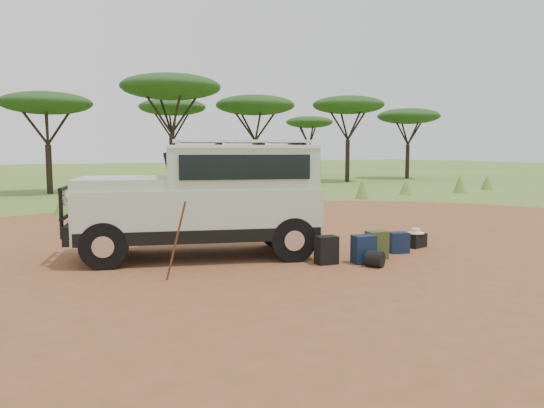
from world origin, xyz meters
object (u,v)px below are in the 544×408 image
walking_staff (176,242)px  backpack_black (326,250)px  safari_vehicle (207,201)px  hard_case (416,240)px  duffel_navy (398,243)px  backpack_navy (364,249)px  backpack_olive (377,245)px

walking_staff → backpack_black: walking_staff is taller
safari_vehicle → hard_case: size_ratio=11.52×
walking_staff → hard_case: (5.58, 0.17, -0.51)m
safari_vehicle → backpack_black: (1.59, -1.84, -0.85)m
walking_staff → backpack_black: 2.92m
duffel_navy → hard_case: bearing=40.1°
hard_case → duffel_navy: bearing=-170.8°
backpack_navy → hard_case: 2.16m
backpack_olive → duffel_navy: backpack_olive is taller
backpack_olive → duffel_navy: (0.78, 0.19, -0.06)m
backpack_navy → backpack_olive: bearing=34.0°
safari_vehicle → backpack_olive: safari_vehicle is taller
safari_vehicle → backpack_navy: safari_vehicle is taller
walking_staff → backpack_black: bearing=-24.2°
safari_vehicle → walking_staff: (-1.30, -1.68, -0.45)m
safari_vehicle → backpack_olive: size_ratio=9.27×
walking_staff → hard_case: bearing=-19.2°
backpack_black → backpack_olive: bearing=3.4°
safari_vehicle → duffel_navy: safari_vehicle is taller
backpack_olive → duffel_navy: 0.80m
duffel_navy → hard_case: size_ratio=0.99×
backpack_navy → duffel_navy: (1.28, 0.39, -0.05)m
walking_staff → backpack_olive: (4.03, -0.28, -0.40)m
duffel_navy → hard_case: (0.77, 0.26, -0.06)m
backpack_navy → backpack_olive: 0.54m
backpack_navy → safari_vehicle: bearing=148.6°
backpack_olive → safari_vehicle: bearing=155.6°
walking_staff → safari_vehicle: bearing=31.2°
hard_case → walking_staff: bearing=172.2°
backpack_black → duffel_navy: 1.92m
backpack_black → duffel_navy: (1.92, 0.08, -0.05)m
backpack_navy → hard_case: size_ratio=1.22×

